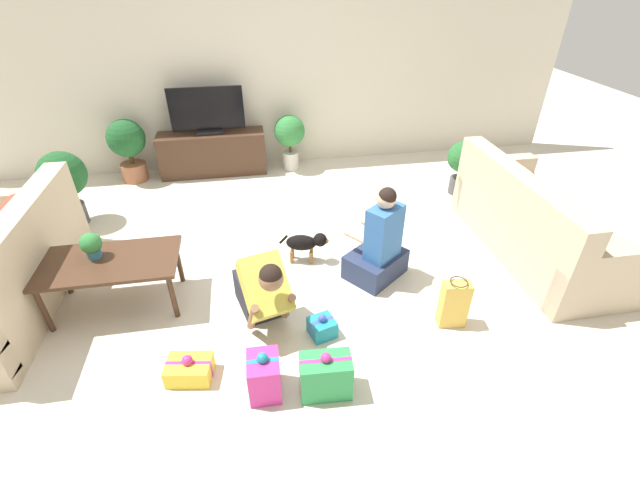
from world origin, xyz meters
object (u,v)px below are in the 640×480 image
(tv, at_px, (207,113))
(gift_box_a, at_px, (326,376))
(sofa_right, at_px, (535,225))
(potted_plant_corner_left, at_px, (64,179))
(gift_box_c, at_px, (189,369))
(dog, at_px, (306,243))
(tabletop_plant, at_px, (91,245))
(tv_console, at_px, (213,153))
(gift_bag_a, at_px, (454,304))
(potted_plant_back_right, at_px, (290,135))
(gift_box_b, at_px, (264,376))
(person_kneeling, at_px, (262,290))
(sofa_left, at_px, (2,274))
(gift_box_d, at_px, (322,327))
(potted_plant_back_left, at_px, (128,145))
(coffee_table, at_px, (110,266))
(potted_plant_corner_right, at_px, (462,162))
(person_sitting, at_px, (379,247))

(tv, bearing_deg, gift_box_a, -77.30)
(gift_box_a, bearing_deg, sofa_right, 29.31)
(tv, height_order, potted_plant_corner_left, tv)
(gift_box_a, relative_size, gift_box_c, 1.09)
(dog, xyz_separation_m, gift_box_a, (-0.09, -1.53, -0.05))
(gift_box_c, relative_size, tabletop_plant, 1.54)
(tv_console, relative_size, gift_bag_a, 3.17)
(potted_plant_back_right, bearing_deg, gift_box_b, -99.33)
(person_kneeling, bearing_deg, gift_box_c, -153.23)
(gift_bag_a, relative_size, tabletop_plant, 1.98)
(tv_console, distance_m, gift_box_a, 3.90)
(dog, distance_m, gift_box_c, 1.62)
(sofa_left, height_order, person_kneeling, sofa_left)
(potted_plant_back_right, xyz_separation_m, gift_box_d, (-0.12, -3.22, -0.41))
(potted_plant_back_left, bearing_deg, coffee_table, -82.76)
(sofa_right, bearing_deg, gift_bag_a, 124.77)
(dog, distance_m, gift_bag_a, 1.48)
(tabletop_plant, bearing_deg, gift_box_d, -22.29)
(sofa_right, relative_size, potted_plant_corner_right, 2.95)
(sofa_right, distance_m, person_sitting, 1.63)
(gift_box_a, bearing_deg, gift_box_d, 82.44)
(tabletop_plant, bearing_deg, gift_box_c, -51.95)
(person_sitting, bearing_deg, potted_plant_corner_right, -172.49)
(potted_plant_back_right, height_order, tabletop_plant, potted_plant_back_right)
(potted_plant_back_left, height_order, gift_box_c, potted_plant_back_left)
(person_kneeling, bearing_deg, tv, 84.51)
(gift_box_d, bearing_deg, person_sitting, 45.70)
(person_kneeling, distance_m, gift_box_b, 0.73)
(person_kneeling, xyz_separation_m, gift_box_c, (-0.56, -0.50, -0.24))
(gift_box_b, bearing_deg, tabletop_plant, 137.27)
(tv, distance_m, gift_box_b, 3.81)
(tv_console, distance_m, tv, 0.55)
(person_sitting, xyz_separation_m, gift_box_c, (-1.64, -0.91, -0.25))
(tv, height_order, gift_box_a, tv)
(potted_plant_back_right, relative_size, gift_box_c, 2.21)
(sofa_left, height_order, gift_box_d, sofa_left)
(sofa_right, bearing_deg, potted_plant_back_left, 60.19)
(gift_bag_a, bearing_deg, potted_plant_back_left, 132.84)
(tv_console, height_order, person_sitting, person_sitting)
(potted_plant_corner_left, bearing_deg, tv, 36.58)
(potted_plant_back_left, distance_m, gift_box_b, 3.98)
(tv, height_order, dog, tv)
(potted_plant_corner_left, bearing_deg, potted_plant_corner_right, -0.49)
(gift_box_b, xyz_separation_m, gift_bag_a, (1.54, 0.40, 0.05))
(sofa_left, height_order, dog, sofa_left)
(tv, height_order, tabletop_plant, tv)
(potted_plant_corner_right, relative_size, person_kneeling, 0.84)
(sofa_right, xyz_separation_m, tv, (-3.20, 2.48, 0.52))
(tv_console, bearing_deg, sofa_left, -123.81)
(person_sitting, height_order, gift_box_c, person_sitting)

